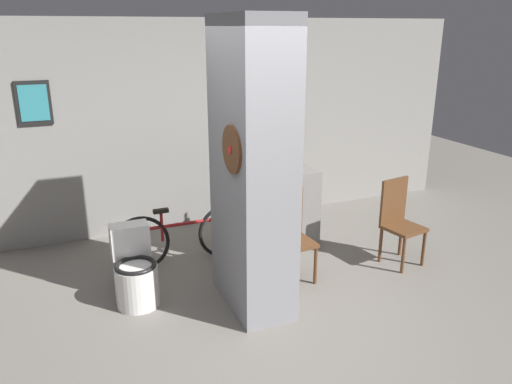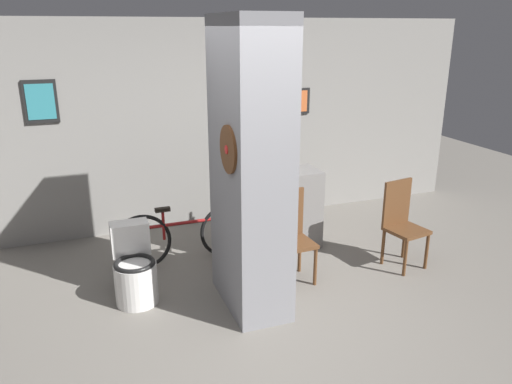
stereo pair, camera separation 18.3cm
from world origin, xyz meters
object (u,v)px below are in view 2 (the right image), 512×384
(chair_near_pillar, at_px, (291,233))
(chair_by_doorway, at_px, (402,221))
(toilet, at_px, (135,270))
(bicycle, at_px, (186,235))
(bottle_tall, at_px, (287,160))

(chair_near_pillar, relative_size, chair_by_doorway, 1.00)
(toilet, xyz_separation_m, bicycle, (0.63, 0.60, 0.03))
(bottle_tall, bearing_deg, bicycle, -174.67)
(toilet, height_order, bicycle, toilet)
(chair_near_pillar, height_order, bicycle, chair_near_pillar)
(toilet, bearing_deg, chair_near_pillar, -4.51)
(chair_by_doorway, distance_m, bicycle, 2.35)
(chair_near_pillar, bearing_deg, toilet, 171.40)
(chair_near_pillar, distance_m, chair_by_doorway, 1.27)
(chair_by_doorway, distance_m, bottle_tall, 1.44)
(toilet, relative_size, chair_near_pillar, 0.76)
(chair_near_pillar, distance_m, bicycle, 1.19)
(bicycle, relative_size, bottle_tall, 5.02)
(bicycle, bearing_deg, chair_near_pillar, -38.01)
(chair_by_doorway, bearing_deg, chair_near_pillar, 164.48)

